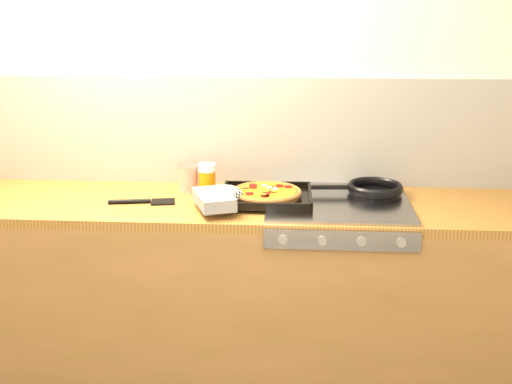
# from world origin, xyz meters

# --- Properties ---
(room_shell) EXTENTS (3.20, 3.20, 3.20)m
(room_shell) POSITION_xyz_m (0.00, 1.39, 1.15)
(room_shell) COLOR white
(room_shell) RESTS_ON ground
(counter_run) EXTENTS (3.20, 0.62, 0.90)m
(counter_run) POSITION_xyz_m (0.00, 1.10, 0.45)
(counter_run) COLOR #936138
(counter_run) RESTS_ON ground
(stovetop) EXTENTS (0.60, 0.56, 0.02)m
(stovetop) POSITION_xyz_m (0.45, 1.10, 0.91)
(stovetop) COLOR gray
(stovetop) RESTS_ON counter_run
(pizza_on_tray) EXTENTS (0.51, 0.45, 0.07)m
(pizza_on_tray) POSITION_xyz_m (0.09, 1.06, 0.94)
(pizza_on_tray) COLOR black
(pizza_on_tray) RESTS_ON stovetop
(frying_pan) EXTENTS (0.41, 0.26, 0.04)m
(frying_pan) POSITION_xyz_m (0.61, 1.20, 0.94)
(frying_pan) COLOR black
(frying_pan) RESTS_ON stovetop
(tomato_can) EXTENTS (0.11, 0.11, 0.12)m
(tomato_can) POSITION_xyz_m (-0.22, 1.24, 0.96)
(tomato_can) COLOR #A41A0D
(tomato_can) RESTS_ON counter_run
(juice_glass) EXTENTS (0.10, 0.10, 0.13)m
(juice_glass) POSITION_xyz_m (-0.13, 1.23, 0.97)
(juice_glass) COLOR orange
(juice_glass) RESTS_ON counter_run
(wooden_spoon) EXTENTS (0.29, 0.12, 0.02)m
(wooden_spoon) POSITION_xyz_m (0.17, 1.29, 0.91)
(wooden_spoon) COLOR #AD7849
(wooden_spoon) RESTS_ON counter_run
(black_spatula) EXTENTS (0.29, 0.10, 0.02)m
(black_spatula) POSITION_xyz_m (-0.38, 1.05, 0.91)
(black_spatula) COLOR black
(black_spatula) RESTS_ON counter_run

